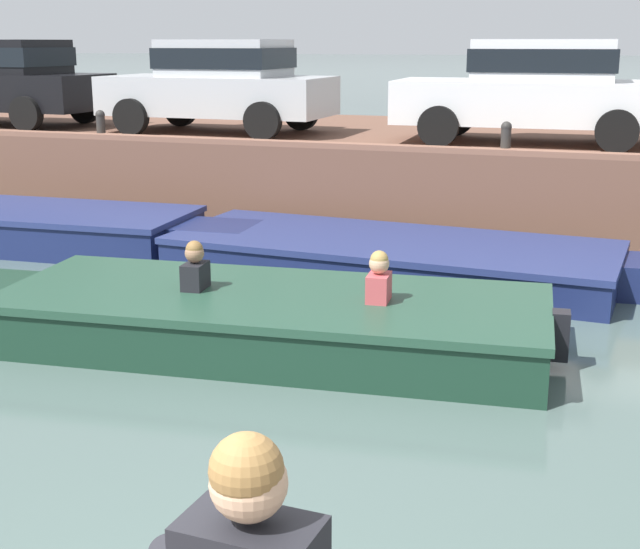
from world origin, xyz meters
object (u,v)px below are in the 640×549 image
object	(u,v)px
car_centre_white	(536,87)
mooring_bollard_west	(101,123)
boat_moored_west_navy	(29,227)
car_left_inner_silver	(221,82)
boat_moored_central_navy	(370,256)
motorboat_passing	(248,318)
car_leftmost_black	(1,79)
mooring_bollard_mid	(506,136)

from	to	relation	value
car_centre_white	mooring_bollard_west	bearing A→B (deg)	-167.90
boat_moored_west_navy	car_left_inner_silver	bearing A→B (deg)	64.50
boat_moored_west_navy	boat_moored_central_navy	bearing A→B (deg)	0.69
motorboat_passing	boat_moored_west_navy	bearing A→B (deg)	147.77
boat_moored_central_navy	car_left_inner_silver	xyz separation A→B (m)	(-3.57, 3.24, 2.00)
motorboat_passing	mooring_bollard_west	xyz separation A→B (m)	(-4.67, 4.89, 1.35)
boat_moored_central_navy	car_leftmost_black	size ratio (longest dim) A/B	1.66
boat_moored_central_navy	mooring_bollard_mid	bearing A→B (deg)	52.14
car_leftmost_black	mooring_bollard_mid	distance (m)	9.57
car_left_inner_silver	mooring_bollard_mid	xyz separation A→B (m)	(4.98, -1.43, -0.61)
boat_moored_central_navy	car_left_inner_silver	world-z (taller)	car_left_inner_silver
car_leftmost_black	car_left_inner_silver	bearing A→B (deg)	0.02
mooring_bollard_mid	motorboat_passing	bearing A→B (deg)	-110.02
mooring_bollard_west	car_leftmost_black	bearing A→B (deg)	154.51
motorboat_passing	car_left_inner_silver	bearing A→B (deg)	116.89
car_centre_white	car_leftmost_black	bearing A→B (deg)	-179.98
boat_moored_central_navy	mooring_bollard_west	world-z (taller)	mooring_bollard_west
boat_moored_central_navy	car_centre_white	size ratio (longest dim) A/B	1.66
motorboat_passing	car_leftmost_black	bearing A→B (deg)	140.51
boat_moored_west_navy	boat_moored_central_navy	distance (m)	5.15
car_leftmost_black	car_centre_white	size ratio (longest dim) A/B	1.00
boat_moored_west_navy	mooring_bollard_west	world-z (taller)	mooring_bollard_west
car_left_inner_silver	mooring_bollard_west	size ratio (longest dim) A/B	8.59
car_leftmost_black	motorboat_passing	bearing A→B (deg)	-39.49
boat_moored_central_navy	car_centre_white	xyz separation A→B (m)	(1.63, 3.24, 2.00)
car_leftmost_black	car_centre_white	bearing A→B (deg)	0.02
mooring_bollard_west	motorboat_passing	bearing A→B (deg)	-46.29
car_centre_white	mooring_bollard_mid	xyz separation A→B (m)	(-0.22, -1.43, -0.61)
car_leftmost_black	boat_moored_central_navy	bearing A→B (deg)	-21.96
car_centre_white	mooring_bollard_west	distance (m)	6.85
boat_moored_central_navy	boat_moored_west_navy	bearing A→B (deg)	-179.31
boat_moored_west_navy	car_left_inner_silver	xyz separation A→B (m)	(1.57, 3.30, 1.96)
motorboat_passing	car_leftmost_black	size ratio (longest dim) A/B	1.58
car_leftmost_black	car_left_inner_silver	world-z (taller)	same
car_left_inner_silver	car_centre_white	size ratio (longest dim) A/B	0.93
car_left_inner_silver	car_centre_white	world-z (taller)	same
boat_moored_central_navy	car_centre_white	distance (m)	4.14
car_left_inner_silver	car_centre_white	distance (m)	5.20
car_left_inner_silver	mooring_bollard_west	distance (m)	2.14
car_leftmost_black	car_centre_white	distance (m)	9.66
boat_moored_west_navy	motorboat_passing	size ratio (longest dim) A/B	1.00
mooring_bollard_mid	car_centre_white	bearing A→B (deg)	81.21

